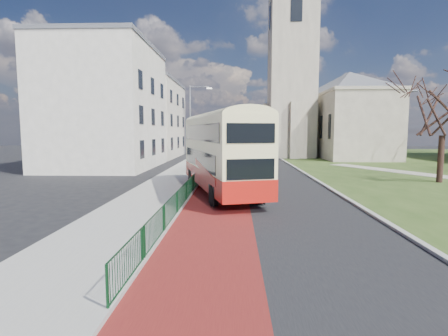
{
  "coord_description": "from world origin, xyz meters",
  "views": [
    {
      "loc": [
        -0.24,
        -14.99,
        3.88
      ],
      "look_at": [
        -0.83,
        2.86,
        2.0
      ],
      "focal_mm": 28.0,
      "sensor_mm": 36.0,
      "label": 1
    }
  ],
  "objects": [
    {
      "name": "ground",
      "position": [
        0.0,
        0.0,
        0.0
      ],
      "size": [
        160.0,
        160.0,
        0.0
      ],
      "primitive_type": "plane",
      "color": "black",
      "rests_on": "ground"
    },
    {
      "name": "road_carriageway",
      "position": [
        1.5,
        20.0,
        0.01
      ],
      "size": [
        9.0,
        120.0,
        0.01
      ],
      "primitive_type": "cube",
      "color": "black",
      "rests_on": "ground"
    },
    {
      "name": "bus_lane",
      "position": [
        -1.2,
        20.0,
        0.01
      ],
      "size": [
        3.4,
        120.0,
        0.01
      ],
      "primitive_type": "cube",
      "color": "#591414",
      "rests_on": "ground"
    },
    {
      "name": "pavement_west",
      "position": [
        -5.0,
        20.0,
        0.06
      ],
      "size": [
        4.0,
        120.0,
        0.12
      ],
      "primitive_type": "cube",
      "color": "gray",
      "rests_on": "ground"
    },
    {
      "name": "kerb_west",
      "position": [
        -3.0,
        20.0,
        0.07
      ],
      "size": [
        0.25,
        120.0,
        0.13
      ],
      "primitive_type": "cube",
      "color": "#999993",
      "rests_on": "ground"
    },
    {
      "name": "kerb_east",
      "position": [
        6.1,
        22.0,
        0.07
      ],
      "size": [
        0.25,
        80.0,
        0.13
      ],
      "primitive_type": "cube",
      "color": "#999993",
      "rests_on": "ground"
    },
    {
      "name": "pedestrian_railing",
      "position": [
        -2.95,
        4.0,
        0.55
      ],
      "size": [
        0.07,
        24.0,
        1.12
      ],
      "color": "#0C381A",
      "rests_on": "ground"
    },
    {
      "name": "gothic_church",
      "position": [
        12.56,
        38.0,
        13.13
      ],
      "size": [
        16.38,
        18.0,
        40.0
      ],
      "color": "gray",
      "rests_on": "ground"
    },
    {
      "name": "street_block_near",
      "position": [
        -14.0,
        22.0,
        6.51
      ],
      "size": [
        10.3,
        14.3,
        13.0
      ],
      "color": "beige",
      "rests_on": "ground"
    },
    {
      "name": "street_block_far",
      "position": [
        -14.0,
        38.0,
        5.76
      ],
      "size": [
        10.3,
        16.3,
        11.5
      ],
      "color": "beige",
      "rests_on": "ground"
    },
    {
      "name": "streetlamp",
      "position": [
        -4.35,
        18.0,
        4.59
      ],
      "size": [
        2.13,
        0.18,
        8.0
      ],
      "color": "gray",
      "rests_on": "pavement_west"
    },
    {
      "name": "bus",
      "position": [
        -1.16,
        6.57,
        2.79
      ],
      "size": [
        5.85,
        12.0,
        4.9
      ],
      "rotation": [
        0.0,
        0.0,
        0.28
      ],
      "color": "#AC160F",
      "rests_on": "ground"
    },
    {
      "name": "winter_tree_near",
      "position": [
        15.21,
        11.71,
        6.35
      ],
      "size": [
        7.65,
        7.65,
        9.11
      ],
      "rotation": [
        0.0,
        0.0,
        -0.28
      ],
      "color": "black",
      "rests_on": "grass_green"
    }
  ]
}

